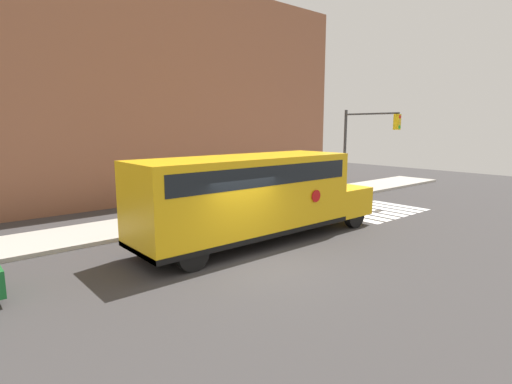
{
  "coord_description": "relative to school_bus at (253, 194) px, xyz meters",
  "views": [
    {
      "loc": [
        -7.5,
        -8.74,
        4.1
      ],
      "look_at": [
        1.97,
        2.34,
        1.69
      ],
      "focal_mm": 28.0,
      "sensor_mm": 36.0,
      "label": 1
    }
  ],
  "objects": [
    {
      "name": "ground_plane",
      "position": [
        -1.41,
        -1.84,
        -1.76
      ],
      "size": [
        60.0,
        60.0,
        0.0
      ],
      "primitive_type": "plane",
      "color": "#3A3838"
    },
    {
      "name": "school_bus",
      "position": [
        0.0,
        0.0,
        0.0
      ],
      "size": [
        9.9,
        2.57,
        3.08
      ],
      "color": "yellow",
      "rests_on": "ground"
    },
    {
      "name": "crosswalk_stripes",
      "position": [
        8.01,
        0.16,
        -1.76
      ],
      "size": [
        4.7,
        3.2,
        0.01
      ],
      "color": "white",
      "rests_on": "ground"
    },
    {
      "name": "stop_sign",
      "position": [
        7.97,
        3.76,
        -0.04
      ],
      "size": [
        0.67,
        0.1,
        2.62
      ],
      "color": "#38383A",
      "rests_on": "ground"
    },
    {
      "name": "building_backdrop",
      "position": [
        -1.41,
        11.16,
        4.24
      ],
      "size": [
        32.0,
        4.0,
        12.0
      ],
      "color": "#935B42",
      "rests_on": "ground"
    },
    {
      "name": "sidewalk_strip",
      "position": [
        -1.41,
        4.66,
        -1.69
      ],
      "size": [
        44.0,
        3.0,
        0.15
      ],
      "color": "#B2ADA3",
      "rests_on": "ground"
    },
    {
      "name": "traffic_light",
      "position": [
        10.14,
        2.6,
        1.6
      ],
      "size": [
        0.28,
        3.47,
        5.02
      ],
      "color": "#38383A",
      "rests_on": "ground"
    }
  ]
}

